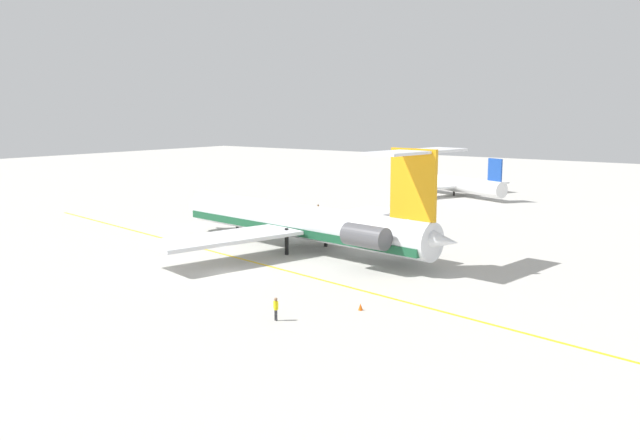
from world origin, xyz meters
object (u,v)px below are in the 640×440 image
ground_crew_near_nose (276,306)px  safety_cone_nose (361,307)px  safety_cone_wingtip (273,215)px  airliner_far_left (452,183)px  main_jetliner (306,222)px  ground_crew_near_tail (318,209)px

ground_crew_near_nose → safety_cone_nose: size_ratio=3.31×
safety_cone_wingtip → ground_crew_near_nose: bearing=-48.9°
safety_cone_nose → airliner_far_left: bearing=110.6°
main_jetliner → ground_crew_near_tail: main_jetliner is taller
airliner_far_left → ground_crew_near_nose: bearing=128.7°
airliner_far_left → safety_cone_wingtip: bearing=97.7°
ground_crew_near_nose → airliner_far_left: bearing=-165.3°
safety_cone_nose → safety_cone_wingtip: bearing=139.0°
main_jetliner → ground_crew_near_nose: 26.27m
safety_cone_wingtip → airliner_far_left: bearing=75.7°
ground_crew_near_nose → safety_cone_nose: ground_crew_near_nose is taller
airliner_far_left → ground_crew_near_nose: (23.54, -78.42, -1.08)m
main_jetliner → safety_cone_wingtip: 25.76m
ground_crew_near_tail → safety_cone_wingtip: bearing=-15.3°
airliner_far_left → safety_cone_nose: (27.19, -72.25, -1.96)m
safety_cone_nose → safety_cone_wingtip: (-37.32, 32.44, 0.00)m
ground_crew_near_tail → safety_cone_nose: size_ratio=3.29×
airliner_far_left → ground_crew_near_tail: 35.82m
main_jetliner → airliner_far_left: main_jetliner is taller
ground_crew_near_nose → safety_cone_nose: bearing=147.4°
main_jetliner → safety_cone_wingtip: size_ratio=76.38×
ground_crew_near_tail → safety_cone_wingtip: size_ratio=3.29×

